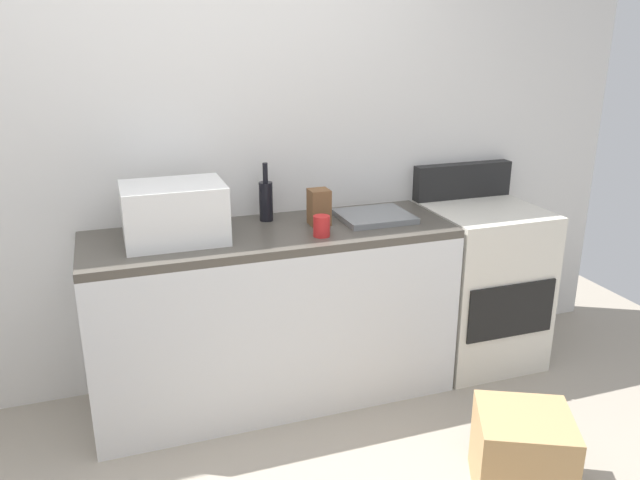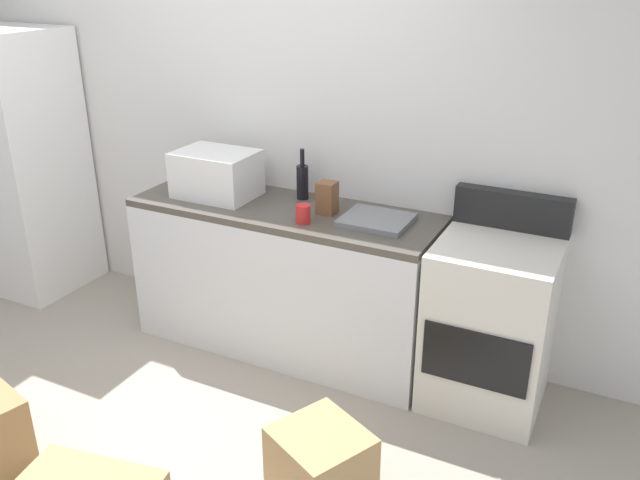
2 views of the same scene
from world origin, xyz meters
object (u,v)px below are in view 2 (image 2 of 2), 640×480
at_px(knife_block, 327,198).
at_px(cardboard_box_medium, 321,467).
at_px(coffee_mug, 303,214).
at_px(refrigerator, 21,164).
at_px(microwave, 216,174).
at_px(stove_oven, 491,322).
at_px(wine_bottle, 302,181).

bearing_deg(knife_block, cardboard_box_medium, -65.25).
distance_m(coffee_mug, knife_block, 0.20).
relative_size(refrigerator, knife_block, 9.97).
xyz_separation_m(microwave, knife_block, (0.71, 0.03, -0.05)).
xyz_separation_m(coffee_mug, knife_block, (0.05, 0.19, 0.04)).
height_order(microwave, coffee_mug, microwave).
bearing_deg(stove_oven, wine_bottle, 171.60).
bearing_deg(cardboard_box_medium, stove_oven, 66.78).
height_order(refrigerator, cardboard_box_medium, refrigerator).
distance_m(refrigerator, microwave, 1.60).
xyz_separation_m(stove_oven, microwave, (-1.67, -0.00, 0.57)).
bearing_deg(coffee_mug, wine_bottle, 118.25).
relative_size(wine_bottle, knife_block, 1.67).
distance_m(microwave, knife_block, 0.71).
bearing_deg(coffee_mug, stove_oven, 9.09).
bearing_deg(wine_bottle, coffee_mug, -61.75).
relative_size(microwave, wine_bottle, 1.53).
bearing_deg(knife_block, refrigerator, -178.04).
bearing_deg(coffee_mug, refrigerator, 177.29).
height_order(refrigerator, knife_block, refrigerator).
height_order(coffee_mug, cardboard_box_medium, coffee_mug).
relative_size(microwave, cardboard_box_medium, 1.23).
relative_size(refrigerator, cardboard_box_medium, 4.80).
bearing_deg(refrigerator, microwave, 1.91).
bearing_deg(wine_bottle, microwave, -159.60).
xyz_separation_m(refrigerator, cardboard_box_medium, (2.81, -1.01, -0.72)).
xyz_separation_m(stove_oven, knife_block, (-0.96, 0.02, 0.52)).
bearing_deg(refrigerator, wine_bottle, 6.37).
relative_size(wine_bottle, coffee_mug, 3.00).
height_order(wine_bottle, knife_block, wine_bottle).
bearing_deg(cardboard_box_medium, microwave, 138.76).
xyz_separation_m(coffee_mug, cardboard_box_medium, (0.55, -0.91, -0.77)).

